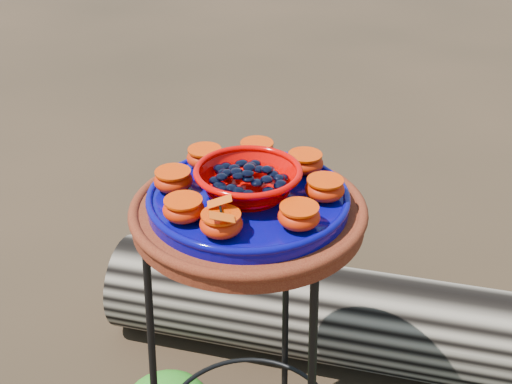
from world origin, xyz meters
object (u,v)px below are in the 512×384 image
at_px(red_bowl, 248,182).
at_px(driftwood_log, 368,320).
at_px(terracotta_saucer, 248,214).
at_px(plant_stand, 249,358).
at_px(cobalt_plate, 248,200).

xyz_separation_m(red_bowl, driftwood_log, (0.15, 0.47, -0.65)).
bearing_deg(terracotta_saucer, red_bowl, 0.00).
relative_size(red_bowl, driftwood_log, 0.12).
distance_m(plant_stand, driftwood_log, 0.53).
height_order(terracotta_saucer, cobalt_plate, cobalt_plate).
xyz_separation_m(plant_stand, cobalt_plate, (0.00, 0.00, 0.40)).
relative_size(plant_stand, terracotta_saucer, 1.61).
height_order(plant_stand, red_bowl, red_bowl).
bearing_deg(driftwood_log, plant_stand, -107.99).
xyz_separation_m(terracotta_saucer, red_bowl, (0.00, 0.00, 0.07)).
distance_m(red_bowl, driftwood_log, 0.81).
xyz_separation_m(plant_stand, driftwood_log, (0.15, 0.47, -0.21)).
distance_m(plant_stand, red_bowl, 0.44).
relative_size(terracotta_saucer, cobalt_plate, 1.17).
relative_size(plant_stand, driftwood_log, 0.47).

